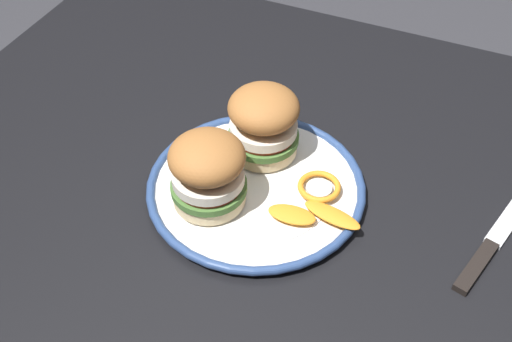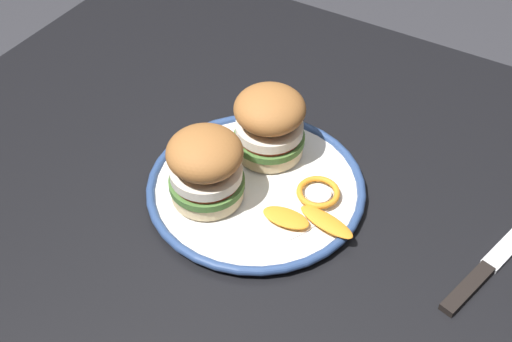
% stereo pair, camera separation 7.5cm
% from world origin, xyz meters
% --- Properties ---
extents(dining_table, '(1.17, 1.00, 0.72)m').
position_xyz_m(dining_table, '(0.00, 0.00, 0.62)').
color(dining_table, black).
rests_on(dining_table, ground).
extents(dinner_plate, '(0.29, 0.29, 0.02)m').
position_xyz_m(dinner_plate, '(0.05, -0.04, 0.73)').
color(dinner_plate, white).
rests_on(dinner_plate, dining_table).
extents(sandwich_half_left, '(0.11, 0.11, 0.10)m').
position_xyz_m(sandwich_half_left, '(0.10, 0.01, 0.79)').
color(sandwich_half_left, beige).
rests_on(sandwich_half_left, dinner_plate).
extents(sandwich_half_right, '(0.10, 0.10, 0.10)m').
position_xyz_m(sandwich_half_right, '(0.07, -0.10, 0.79)').
color(sandwich_half_right, beige).
rests_on(sandwich_half_right, dinner_plate).
extents(orange_peel_curled, '(0.08, 0.08, 0.01)m').
position_xyz_m(orange_peel_curled, '(-0.03, -0.06, 0.74)').
color(orange_peel_curled, orange).
rests_on(orange_peel_curled, dinner_plate).
extents(orange_peel_strip_long, '(0.06, 0.04, 0.01)m').
position_xyz_m(orange_peel_strip_long, '(-0.01, -0.00, 0.74)').
color(orange_peel_strip_long, orange).
rests_on(orange_peel_strip_long, dinner_plate).
extents(orange_peel_strip_short, '(0.08, 0.04, 0.01)m').
position_xyz_m(orange_peel_strip_short, '(-0.06, -0.02, 0.74)').
color(orange_peel_strip_short, orange).
rests_on(orange_peel_strip_short, dinner_plate).
extents(table_knife, '(0.08, 0.22, 0.01)m').
position_xyz_m(table_knife, '(-0.25, -0.07, 0.72)').
color(table_knife, silver).
rests_on(table_knife, dining_table).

